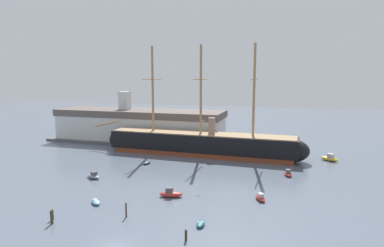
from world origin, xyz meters
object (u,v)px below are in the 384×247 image
object	(u,v)px
mooring_piling_midwater	(52,215)
motorboat_mid_right	(260,198)
tall_ship	(201,143)
dinghy_foreground_right	(201,223)
dinghy_alongside_bow	(147,163)
motorboat_distant_centre	(227,146)
mooring_piling_right_pair	(52,217)
motorboat_alongside_stern	(288,173)
motorboat_far_left	(126,144)
mooring_piling_left_pair	(126,210)
dockside_warehouse_left	(140,126)
dinghy_foreground_left	(96,202)
motorboat_mid_left	(93,176)
mooring_piling_nearest	(186,235)
motorboat_far_right	(329,158)
seagull_in_flight	(203,121)
motorboat_near_centre	(171,193)

from	to	relation	value
mooring_piling_midwater	motorboat_mid_right	bearing A→B (deg)	30.22
tall_ship	motorboat_mid_right	xyz separation A→B (m)	(18.83, -29.19, -2.79)
dinghy_foreground_right	dinghy_alongside_bow	distance (m)	35.75
motorboat_distant_centre	mooring_piling_right_pair	size ratio (longest dim) A/B	1.95
motorboat_mid_right	motorboat_alongside_stern	xyz separation A→B (m)	(4.46, 16.27, 0.06)
motorboat_far_left	mooring_piling_left_pair	bearing A→B (deg)	-61.81
tall_ship	dockside_warehouse_left	bearing A→B (deg)	152.06
tall_ship	dinghy_foreground_left	world-z (taller)	tall_ship
motorboat_mid_left	motorboat_alongside_stern	xyz separation A→B (m)	(39.53, 13.94, -0.01)
mooring_piling_right_pair	dinghy_foreground_left	bearing A→B (deg)	78.51
motorboat_mid_left	mooring_piling_nearest	distance (m)	33.35
mooring_piling_right_pair	motorboat_far_right	bearing A→B (deg)	49.88
dinghy_foreground_right	motorboat_mid_right	world-z (taller)	motorboat_mid_right
dockside_warehouse_left	seagull_in_flight	bearing A→B (deg)	-47.31
tall_ship	motorboat_mid_right	size ratio (longest dim) A/B	18.52
motorboat_far_left	motorboat_far_right	xyz separation A→B (m)	(59.12, -1.86, 0.12)
mooring_piling_right_pair	tall_ship	bearing A→B (deg)	78.59
dinghy_foreground_left	motorboat_distant_centre	size ratio (longest dim) A/B	0.75
mooring_piling_left_pair	mooring_piling_midwater	xyz separation A→B (m)	(-10.17, -4.08, -0.32)
dinghy_foreground_left	mooring_piling_left_pair	size ratio (longest dim) A/B	1.32
mooring_piling_left_pair	mooring_piling_midwater	bearing A→B (deg)	-158.13
motorboat_distant_centre	dinghy_alongside_bow	bearing A→B (deg)	-121.91
mooring_piling_right_pair	seagull_in_flight	world-z (taller)	seagull_in_flight
dockside_warehouse_left	mooring_piling_midwater	bearing A→B (deg)	-76.53
dinghy_foreground_right	mooring_piling_midwater	xyz separation A→B (m)	(-21.91, -4.58, 0.49)
tall_ship	dinghy_foreground_left	bearing A→B (deg)	-101.40
tall_ship	mooring_piling_nearest	distance (m)	47.75
motorboat_far_right	mooring_piling_nearest	distance (m)	54.81
dinghy_foreground_right	seagull_in_flight	bearing A→B (deg)	104.32
tall_ship	motorboat_alongside_stern	size ratio (longest dim) A/B	16.93
motorboat_mid_right	motorboat_mid_left	bearing A→B (deg)	176.18
mooring_piling_nearest	mooring_piling_midwater	bearing A→B (deg)	179.45
motorboat_distant_centre	mooring_piling_right_pair	bearing A→B (deg)	-104.08
dinghy_foreground_left	motorboat_near_centre	distance (m)	12.96
dinghy_foreground_left	motorboat_mid_left	world-z (taller)	motorboat_mid_left
motorboat_far_left	tall_ship	bearing A→B (deg)	-11.67
motorboat_mid_left	mooring_piling_nearest	world-z (taller)	motorboat_mid_left
motorboat_distant_centre	motorboat_mid_right	bearing A→B (deg)	-71.44
motorboat_near_centre	mooring_piling_right_pair	distance (m)	20.00
motorboat_far_right	mooring_piling_left_pair	bearing A→B (deg)	-126.41
motorboat_mid_right	mooring_piling_left_pair	bearing A→B (deg)	-145.83
motorboat_mid_left	dinghy_alongside_bow	size ratio (longest dim) A/B	1.43
motorboat_mid_left	motorboat_alongside_stern	world-z (taller)	motorboat_mid_left
dinghy_foreground_right	motorboat_near_centre	distance (m)	12.53
motorboat_far_left	motorboat_far_right	distance (m)	59.15
motorboat_near_centre	dinghy_alongside_bow	world-z (taller)	motorboat_near_centre
dinghy_foreground_left	motorboat_mid_right	bearing A→B (deg)	19.97
dockside_warehouse_left	seagull_in_flight	size ratio (longest dim) A/B	59.68
mooring_piling_nearest	dockside_warehouse_left	xyz separation A→B (m)	(-35.43, 59.56, 4.52)
tall_ship	motorboat_near_centre	xyz separation A→B (m)	(3.26, -32.19, -2.64)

